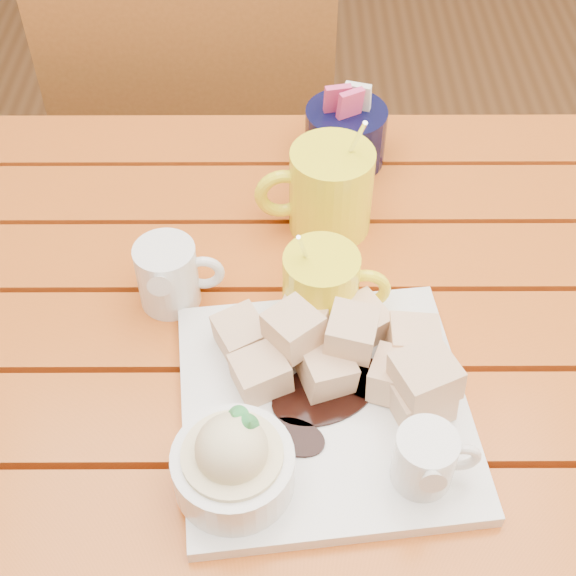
{
  "coord_description": "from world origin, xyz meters",
  "views": [
    {
      "loc": [
        -0.0,
        -0.56,
        1.43
      ],
      "look_at": [
        0.0,
        -0.0,
        0.82
      ],
      "focal_mm": 50.0,
      "sensor_mm": 36.0,
      "label": 1
    }
  ],
  "objects_px": {
    "dessert_plate": "(312,408)",
    "chair_far": "(200,126)",
    "coffee_mug_right": "(323,287)",
    "table": "(288,385)",
    "coffee_mug_left": "(328,189)"
  },
  "relations": [
    {
      "from": "dessert_plate",
      "to": "chair_far",
      "type": "relative_size",
      "value": 0.32
    },
    {
      "from": "dessert_plate",
      "to": "chair_far",
      "type": "bearing_deg",
      "value": 103.2
    },
    {
      "from": "coffee_mug_right",
      "to": "chair_far",
      "type": "relative_size",
      "value": 0.14
    },
    {
      "from": "table",
      "to": "dessert_plate",
      "type": "relative_size",
      "value": 3.82
    },
    {
      "from": "coffee_mug_left",
      "to": "coffee_mug_right",
      "type": "height_order",
      "value": "coffee_mug_left"
    },
    {
      "from": "coffee_mug_left",
      "to": "coffee_mug_right",
      "type": "bearing_deg",
      "value": -100.12
    },
    {
      "from": "coffee_mug_right",
      "to": "chair_far",
      "type": "bearing_deg",
      "value": 109.71
    },
    {
      "from": "dessert_plate",
      "to": "chair_far",
      "type": "distance_m",
      "value": 0.83
    },
    {
      "from": "coffee_mug_left",
      "to": "coffee_mug_right",
      "type": "xyz_separation_m",
      "value": [
        -0.01,
        -0.15,
        -0.01
      ]
    },
    {
      "from": "coffee_mug_right",
      "to": "dessert_plate",
      "type": "bearing_deg",
      "value": -93.44
    },
    {
      "from": "chair_far",
      "to": "table",
      "type": "bearing_deg",
      "value": 102.0
    },
    {
      "from": "coffee_mug_right",
      "to": "chair_far",
      "type": "height_order",
      "value": "chair_far"
    },
    {
      "from": "table",
      "to": "chair_far",
      "type": "height_order",
      "value": "chair_far"
    },
    {
      "from": "table",
      "to": "dessert_plate",
      "type": "distance_m",
      "value": 0.19
    },
    {
      "from": "dessert_plate",
      "to": "coffee_mug_left",
      "type": "relative_size",
      "value": 1.89
    }
  ]
}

